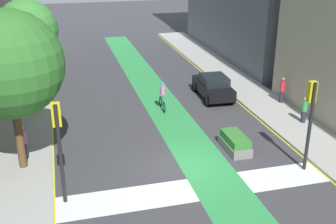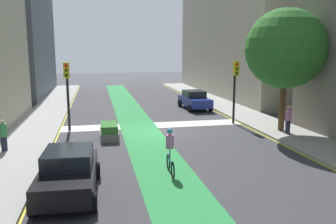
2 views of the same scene
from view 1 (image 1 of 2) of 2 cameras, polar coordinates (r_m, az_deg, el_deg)
The scene contains 17 objects.
ground_plane at distance 20.08m, azimuth 2.16°, elevation -7.43°, with size 120.00×120.00×0.00m, color #38383D.
bike_lane_paint at distance 20.36m, azimuth 4.91°, elevation -7.04°, with size 2.40×60.00×0.01m, color #2D8C47.
crosswalk_band at distance 18.45m, azimuth 3.99°, elevation -10.36°, with size 12.00×1.80×0.01m, color silver.
sidewalk_left at distance 19.49m, azimuth -19.76°, elevation -9.59°, with size 3.00×60.00×0.15m, color #9E9E99.
curb_stripe_left at distance 19.41m, azimuth -15.29°, elevation -9.39°, with size 0.16×60.00×0.01m, color yellow.
sidewalk_right at distance 23.15m, azimuth 20.29°, elevation -4.47°, with size 3.00×60.00×0.15m, color #9E9E99.
curb_stripe_right at distance 22.39m, azimuth 17.08°, elevation -5.16°, with size 0.16×60.00×0.01m, color yellow.
traffic_signal_near_right at distance 19.75m, azimuth 18.74°, elevation 0.38°, with size 0.35×0.52×4.24m.
traffic_signal_near_left at distance 16.81m, azimuth -14.63°, elevation -2.94°, with size 0.35×0.52×4.25m.
car_black_right_far at distance 28.69m, azimuth 6.14°, elevation 3.49°, with size 2.18×4.28×1.57m.
cyclist_in_lane at distance 26.31m, azimuth -0.74°, elevation 2.27°, with size 0.32×1.73×1.86m.
pedestrian_sidewalk_right_a at distance 25.40m, azimuth 17.96°, elevation 0.28°, with size 0.34×0.34×1.53m.
pedestrian_sidewalk_left_a at distance 21.31m, azimuth -18.95°, elevation -3.81°, with size 0.34×0.34×1.69m.
pedestrian_sidewalk_right_b at distance 28.18m, azimuth 15.20°, elevation 2.92°, with size 0.34×0.34×1.68m.
street_tree_near at distance 19.14m, azimuth -20.75°, elevation 6.00°, with size 4.71×4.71×7.26m.
street_tree_far at distance 28.59m, azimuth -18.53°, elevation 10.45°, with size 3.88×3.88×6.48m.
median_planter at distance 21.68m, azimuth 9.07°, elevation -4.15°, with size 1.02×2.14×0.85m.
Camera 1 is at (-5.20, -16.69, 9.88)m, focal length 45.03 mm.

